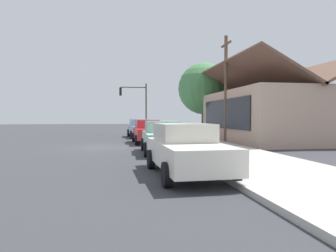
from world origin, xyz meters
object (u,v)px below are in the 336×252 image
object	(u,v)px
car_skyblue	(140,128)
traffic_light_main	(136,100)
car_seafoam	(162,137)
car_cherry	(148,131)
utility_pole_wooden	(226,87)
fire_hydrant_red	(190,143)
shade_tree	(204,89)
car_ivory	(186,149)

from	to	relation	value
car_skyblue	traffic_light_main	distance (m)	5.43
car_skyblue	car_seafoam	distance (m)	11.94
car_cherry	car_seafoam	size ratio (longest dim) A/B	1.01
car_seafoam	car_skyblue	bearing A→B (deg)	-177.01
traffic_light_main	utility_pole_wooden	bearing A→B (deg)	27.39
car_seafoam	traffic_light_main	bearing A→B (deg)	-177.06
car_skyblue	fire_hydrant_red	bearing A→B (deg)	4.77
utility_pole_wooden	fire_hydrant_red	distance (m)	7.92
fire_hydrant_red	shade_tree	bearing A→B (deg)	161.28
car_ivory	utility_pole_wooden	bearing A→B (deg)	153.08
car_skyblue	fire_hydrant_red	size ratio (longest dim) A/B	6.57
car_ivory	car_cherry	bearing A→B (deg)	178.48
car_seafoam	shade_tree	world-z (taller)	shade_tree
car_cherry	fire_hydrant_red	xyz separation A→B (m)	(5.98, 1.54, -0.32)
utility_pole_wooden	car_skyblue	bearing A→B (deg)	-137.97
shade_tree	car_seafoam	bearing A→B (deg)	-24.01
car_skyblue	fire_hydrant_red	xyz separation A→B (m)	(12.11, 1.59, -0.32)
car_seafoam	utility_pole_wooden	world-z (taller)	utility_pole_wooden
car_skyblue	shade_tree	distance (m)	7.41
car_skyblue	car_cherry	size ratio (longest dim) A/B	1.04
car_skyblue	traffic_light_main	size ratio (longest dim) A/B	0.90
utility_pole_wooden	car_seafoam	bearing A→B (deg)	-43.19
car_seafoam	fire_hydrant_red	bearing A→B (deg)	84.98
car_seafoam	traffic_light_main	distance (m)	16.88
car_skyblue	car_ivory	bearing A→B (deg)	-2.51
car_skyblue	car_seafoam	world-z (taller)	same
car_skyblue	traffic_light_main	world-z (taller)	traffic_light_main
car_cherry	fire_hydrant_red	distance (m)	6.19
car_cherry	car_ivory	distance (m)	11.76
car_cherry	car_ivory	bearing A→B (deg)	-0.57
car_skyblue	utility_pole_wooden	distance (m)	8.91
car_seafoam	car_ivory	world-z (taller)	same
car_ivory	car_skyblue	bearing A→B (deg)	178.61
car_ivory	fire_hydrant_red	size ratio (longest dim) A/B	6.77
car_seafoam	car_ivory	bearing A→B (deg)	0.60
car_cherry	traffic_light_main	xyz separation A→B (m)	(-10.85, -0.12, 2.68)
car_ivory	shade_tree	distance (m)	20.77
car_skyblue	car_cherry	distance (m)	6.13
car_seafoam	utility_pole_wooden	bearing A→B (deg)	138.80
traffic_light_main	shade_tree	bearing A→B (deg)	63.66
shade_tree	car_skyblue	bearing A→B (deg)	-75.63
shade_tree	car_cherry	bearing A→B (deg)	-38.71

